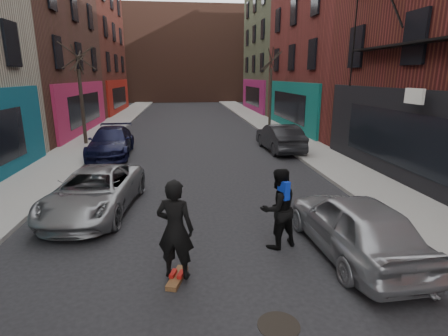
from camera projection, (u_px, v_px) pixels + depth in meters
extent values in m
cube|color=gray|center=(120.00, 119.00, 31.86)|extent=(2.50, 84.00, 0.13)
cube|color=gray|center=(255.00, 118.00, 33.26)|extent=(2.50, 84.00, 0.13)
cube|color=#47281E|center=(185.00, 56.00, 55.74)|extent=(40.00, 10.00, 14.00)
imported|color=gray|center=(94.00, 191.00, 10.29)|extent=(2.63, 4.84, 1.29)
imported|color=black|center=(111.00, 142.00, 17.65)|extent=(2.20, 4.95, 1.41)
imported|color=#95979D|center=(354.00, 225.00, 7.82)|extent=(1.92, 4.30, 1.44)
imported|color=black|center=(280.00, 138.00, 18.76)|extent=(1.74, 4.46, 1.45)
cube|color=brown|center=(177.00, 278.00, 6.95)|extent=(0.45, 0.83, 0.10)
imported|color=black|center=(175.00, 229.00, 6.68)|extent=(0.84, 0.67, 2.00)
imported|color=black|center=(278.00, 209.00, 8.11)|extent=(1.13, 1.02, 1.92)
cube|color=#0D2CBB|center=(284.00, 190.00, 7.83)|extent=(0.24, 0.33, 0.42)
cylinder|color=black|center=(279.00, 325.00, 5.69)|extent=(0.89, 0.89, 0.01)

